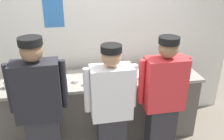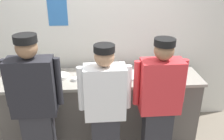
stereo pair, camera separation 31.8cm
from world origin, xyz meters
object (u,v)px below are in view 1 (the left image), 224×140
Objects in this scene: ramekin_yellow_sauce at (166,65)px; ramekin_orange_sauce at (48,84)px; chef_far_right at (163,100)px; squeeze_bottle_secondary at (19,74)px; chef_center at (111,109)px; plate_stack_front at (61,79)px; ramekin_red_sauce at (75,81)px; squeeze_bottle_primary at (89,78)px; plate_stack_rear at (36,81)px; sheet_tray at (126,75)px; deli_cup at (7,84)px; mixing_bowl_steel at (169,70)px; ramekin_green_sauce at (93,76)px; chef_near_left at (40,109)px.

ramekin_orange_sauce is (-1.67, -0.28, 0.00)m from ramekin_yellow_sauce.
chef_far_right is 7.82× the size of squeeze_bottle_secondary.
chef_center reaches higher than plate_stack_front.
chef_center reaches higher than ramekin_red_sauce.
squeeze_bottle_primary is 0.87× the size of squeeze_bottle_secondary.
chef_far_right is (0.62, 0.03, 0.02)m from chef_center.
chef_center is at bearing -38.04° from plate_stack_rear.
squeeze_bottle_secondary is 2.02× the size of ramekin_orange_sauce.
squeeze_bottle_primary reaches higher than plate_stack_rear.
deli_cup reaches higher than sheet_tray.
ramekin_yellow_sauce is at bearing 73.40° from mixing_bowl_steel.
ramekin_orange_sauce is at bearing -37.18° from plate_stack_rear.
chef_center is 1.09m from plate_stack_rear.
plate_stack_rear is 2.43× the size of ramekin_yellow_sauce.
mixing_bowl_steel is 1.10m from squeeze_bottle_primary.
plate_stack_rear is at bearing -179.39° from ramekin_green_sauce.
chef_far_right is at bearing 3.03° from chef_center.
deli_cup is at bearing 176.56° from ramekin_orange_sauce.
squeeze_bottle_secondary is 2.18× the size of ramekin_green_sauce.
chef_far_right is 4.02× the size of sheet_tray.
plate_stack_rear reaches higher than ramekin_yellow_sauce.
ramekin_orange_sauce is (-0.50, 0.07, -0.06)m from squeeze_bottle_primary.
deli_cup is at bearing -172.18° from plate_stack_front.
deli_cup reaches higher than ramekin_orange_sauce.
sheet_tray is 0.69m from ramekin_red_sauce.
ramekin_green_sauce and ramekin_orange_sauce have the same top height.
ramekin_yellow_sauce is 0.89× the size of ramekin_orange_sauce.
squeeze_bottle_primary is 1.74× the size of deli_cup.
deli_cup is (-0.98, 0.09, -0.03)m from squeeze_bottle_primary.
squeeze_bottle_secondary reaches higher than plate_stack_front.
mixing_bowl_steel is 1.79× the size of squeeze_bottle_primary.
plate_stack_rear is at bearing 169.05° from ramekin_red_sauce.
squeeze_bottle_primary is at bearing -175.39° from mixing_bowl_steel.
chef_far_right is at bearing -28.72° from plate_stack_front.
squeeze_bottle_secondary is 0.42m from ramekin_orange_sauce.
ramekin_green_sauce is 0.59m from ramekin_orange_sauce.
ramekin_red_sauce is (0.18, -0.09, -0.00)m from plate_stack_front.
mixing_bowl_steel is 1.60m from ramekin_orange_sauce.
ramekin_green_sauce is (-0.45, 0.03, 0.01)m from sheet_tray.
squeeze_bottle_secondary is 0.73m from ramekin_red_sauce.
mixing_bowl_steel is 3.12× the size of deli_cup.
chef_far_right reaches higher than ramekin_green_sauce.
chef_near_left reaches higher than squeeze_bottle_primary.
squeeze_bottle_primary is (0.34, -0.18, 0.06)m from plate_stack_front.
squeeze_bottle_primary is at bearing -15.72° from plate_stack_rear.
sheet_tray is at bearing -4.32° from ramekin_green_sauce.
deli_cup is (-0.41, 0.53, 0.07)m from chef_near_left.
squeeze_bottle_primary is (-0.52, -0.16, 0.07)m from sheet_tray.
ramekin_red_sauce is 0.34m from ramekin_orange_sauce.
chef_center is 0.69m from ramekin_green_sauce.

